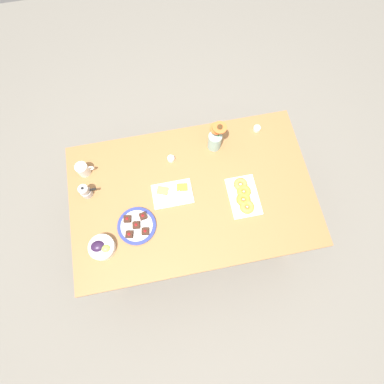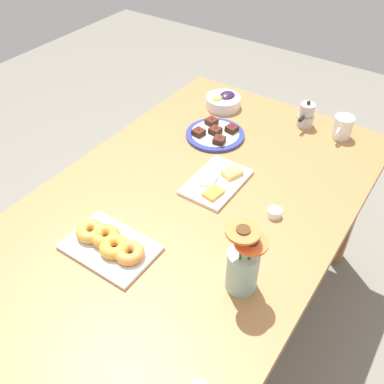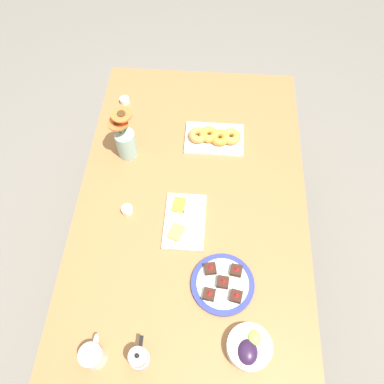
{
  "view_description": "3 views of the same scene",
  "coord_description": "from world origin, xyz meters",
  "views": [
    {
      "loc": [
        -0.12,
        -0.62,
        2.6
      ],
      "look_at": [
        0.0,
        0.0,
        0.78
      ],
      "focal_mm": 28.0,
      "sensor_mm": 36.0,
      "label": 1
    },
    {
      "loc": [
        0.91,
        0.62,
        1.76
      ],
      "look_at": [
        0.0,
        0.0,
        0.78
      ],
      "focal_mm": 40.0,
      "sensor_mm": 36.0,
      "label": 2
    },
    {
      "loc": [
        -0.83,
        -0.06,
        2.16
      ],
      "look_at": [
        0.0,
        0.0,
        0.78
      ],
      "focal_mm": 35.0,
      "sensor_mm": 36.0,
      "label": 3
    }
  ],
  "objects": [
    {
      "name": "moka_pot",
      "position": [
        -0.67,
        0.13,
        0.79
      ],
      "size": [
        0.11,
        0.07,
        0.12
      ],
      "color": "#B7B7BC",
      "rests_on": "dining_table"
    },
    {
      "name": "flower_vase",
      "position": [
        0.22,
        0.32,
        0.83
      ],
      "size": [
        0.11,
        0.11,
        0.25
      ],
      "color": "#99C1B7",
      "rests_on": "dining_table"
    },
    {
      "name": "dining_table",
      "position": [
        0.0,
        0.0,
        0.65
      ],
      "size": [
        1.6,
        1.0,
        0.74
      ],
      "color": "#9E6B3D",
      "rests_on": "ground_plane"
    },
    {
      "name": "cheese_platter",
      "position": [
        -0.13,
        0.03,
        0.75
      ],
      "size": [
        0.26,
        0.17,
        0.03
      ],
      "color": "white",
      "rests_on": "dining_table"
    },
    {
      "name": "coffee_mug",
      "position": [
        -0.68,
        0.29,
        0.79
      ],
      "size": [
        0.11,
        0.08,
        0.09
      ],
      "color": "white",
      "rests_on": "dining_table"
    },
    {
      "name": "croissant_platter",
      "position": [
        0.32,
        -0.09,
        0.76
      ],
      "size": [
        0.19,
        0.28,
        0.05
      ],
      "color": "white",
      "rests_on": "dining_table"
    },
    {
      "name": "dessert_plate",
      "position": [
        -0.38,
        -0.14,
        0.75
      ],
      "size": [
        0.25,
        0.25,
        0.05
      ],
      "color": "navy",
      "rests_on": "dining_table"
    },
    {
      "name": "jam_cup_berry",
      "position": [
        -0.09,
        0.27,
        0.76
      ],
      "size": [
        0.05,
        0.05,
        0.03
      ],
      "color": "white",
      "rests_on": "dining_table"
    },
    {
      "name": "ground_plane",
      "position": [
        0.0,
        0.0,
        0.0
      ],
      "size": [
        6.0,
        6.0,
        0.0
      ],
      "primitive_type": "plane",
      "color": "slate"
    },
    {
      "name": "grape_bowl",
      "position": [
        -0.61,
        -0.24,
        0.77
      ],
      "size": [
        0.16,
        0.16,
        0.07
      ],
      "color": "white",
      "rests_on": "dining_table"
    }
  ]
}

